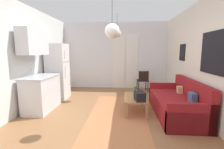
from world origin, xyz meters
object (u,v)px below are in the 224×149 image
pendant_lamp_near (112,31)px  handbag (140,96)px  coffee_table (135,99)px  couch (178,104)px  pendant_lamp_far (117,33)px  bamboo_vase (135,91)px  accent_chair (143,80)px  refrigerator (58,72)px

pendant_lamp_near → handbag: bearing=41.9°
pendant_lamp_near → coffee_table: bearing=58.2°
couch → coffee_table: bearing=174.0°
pendant_lamp_far → bamboo_vase: bearing=-66.0°
coffee_table → accent_chair: (0.44, 2.16, 0.11)m
bamboo_vase → pendant_lamp_near: size_ratio=0.48×
bamboo_vase → pendant_lamp_far: bearing=114.0°
refrigerator → couch: bearing=-18.2°
couch → handbag: size_ratio=6.05×
coffee_table → refrigerator: bearing=157.0°
bamboo_vase → accent_chair: size_ratio=0.57×
handbag → accent_chair: (0.36, 2.48, -0.05)m
bamboo_vase → accent_chair: (0.45, 2.06, -0.06)m
couch → refrigerator: size_ratio=1.11×
pendant_lamp_near → pendant_lamp_far: size_ratio=1.28×
refrigerator → coffee_table: bearing=-23.0°
coffee_table → pendant_lamp_near: size_ratio=1.00×
coffee_table → pendant_lamp_far: 2.25m
accent_chair → bamboo_vase: bearing=71.9°
coffee_table → bamboo_vase: size_ratio=2.07×
accent_chair → pendant_lamp_far: 2.12m
handbag → pendant_lamp_near: size_ratio=0.35×
coffee_table → couch: bearing=-6.0°
pendant_lamp_far → accent_chair: bearing=42.4°
coffee_table → pendant_lamp_far: (-0.53, 1.27, 1.77)m
refrigerator → pendant_lamp_near: pendant_lamp_near is taller
refrigerator → pendant_lamp_near: size_ratio=1.88×
bamboo_vase → pendant_lamp_far: 2.05m
coffee_table → accent_chair: 2.21m
coffee_table → bamboo_vase: bamboo_vase is taller
bamboo_vase → accent_chair: bamboo_vase is taller
coffee_table → handbag: handbag is taller
couch → pendant_lamp_near: (-1.57, -0.75, 1.66)m
couch → coffee_table: couch is taller
accent_chair → couch: bearing=98.9°
bamboo_vase → pendant_lamp_far: size_ratio=0.62×
coffee_table → refrigerator: 2.73m
accent_chair → pendant_lamp_near: pendant_lamp_near is taller
handbag → refrigerator: (-2.54, 1.36, 0.38)m
coffee_table → accent_chair: bearing=78.4°
coffee_table → bamboo_vase: bearing=95.2°
accent_chair → pendant_lamp_near: bearing=66.4°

